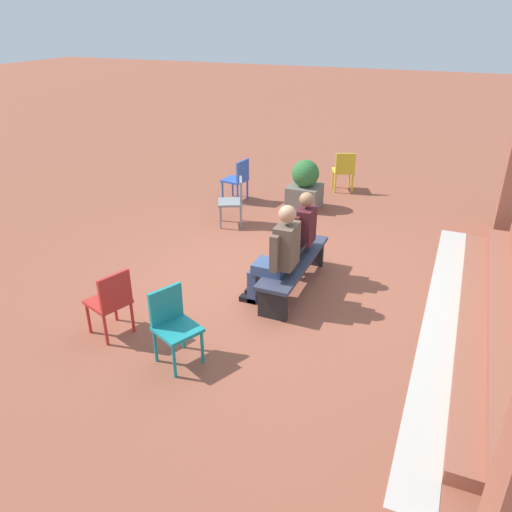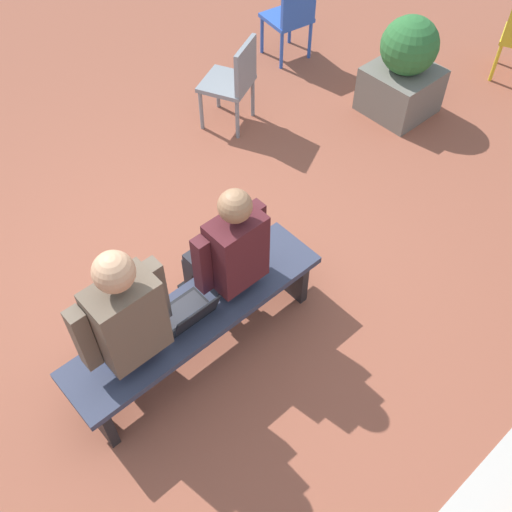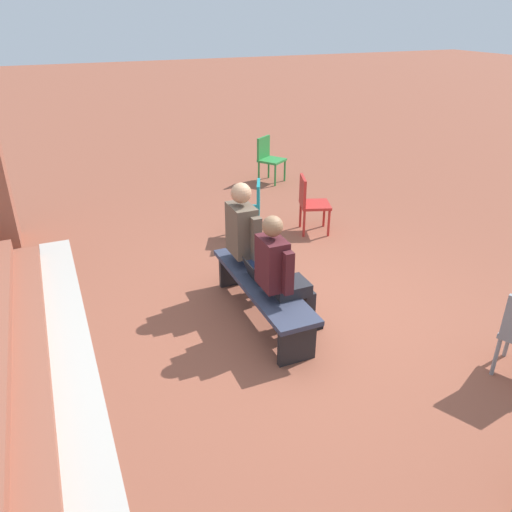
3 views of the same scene
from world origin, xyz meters
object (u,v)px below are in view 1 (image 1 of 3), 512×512
(plastic_chair_far_left, at_px, (344,169))
(plastic_chair_near_bench_right, at_px, (238,178))
(person_adult, at_px, (278,253))
(laptop, at_px, (294,258))
(plastic_chair_foreground, at_px, (111,299))
(plastic_chair_mid_courtyard, at_px, (235,199))
(plastic_chair_by_pillar, at_px, (173,322))
(bench, at_px, (294,266))
(person_student, at_px, (298,233))
(planter, at_px, (305,186))

(plastic_chair_far_left, relative_size, plastic_chair_near_bench_right, 1.00)
(person_adult, distance_m, laptop, 0.47)
(plastic_chair_foreground, bearing_deg, plastic_chair_near_bench_right, -172.86)
(person_adult, distance_m, plastic_chair_far_left, 4.82)
(plastic_chair_mid_courtyard, xyz_separation_m, plastic_chair_foreground, (3.63, 0.14, 0.00))
(plastic_chair_far_left, bearing_deg, plastic_chair_by_pillar, -2.76)
(plastic_chair_mid_courtyard, bearing_deg, bench, 43.79)
(plastic_chair_by_pillar, bearing_deg, laptop, 159.75)
(person_student, height_order, plastic_chair_by_pillar, person_student)
(plastic_chair_mid_courtyard, height_order, plastic_chair_near_bench_right, same)
(plastic_chair_by_pillar, bearing_deg, plastic_chair_mid_courtyard, -164.74)
(bench, xyz_separation_m, person_student, (-0.32, -0.06, 0.34))
(person_adult, distance_m, plastic_chair_mid_courtyard, 2.79)
(laptop, distance_m, plastic_chair_by_pillar, 2.03)
(plastic_chair_near_bench_right, bearing_deg, planter, 96.09)
(laptop, distance_m, plastic_chair_near_bench_right, 3.71)
(person_adult, distance_m, plastic_chair_near_bench_right, 4.01)
(plastic_chair_far_left, distance_m, plastic_chair_foreground, 6.30)
(planter, bearing_deg, person_student, 15.57)
(plastic_chair_mid_courtyard, distance_m, plastic_chair_foreground, 3.63)
(person_student, distance_m, laptop, 0.43)
(plastic_chair_mid_courtyard, xyz_separation_m, planter, (-1.30, 0.88, -0.04))
(person_student, distance_m, person_adult, 0.77)
(plastic_chair_mid_courtyard, bearing_deg, plastic_chair_foreground, 2.17)
(plastic_chair_mid_courtyard, xyz_separation_m, plastic_chair_by_pillar, (3.75, 1.02, 0.00))
(planter, bearing_deg, plastic_chair_foreground, -8.54)
(laptop, bearing_deg, person_adult, -11.52)
(plastic_chair_foreground, bearing_deg, plastic_chair_mid_courtyard, -177.83)
(planter, bearing_deg, laptop, 15.11)
(bench, relative_size, planter, 1.91)
(bench, height_order, person_adult, person_adult)
(laptop, xyz_separation_m, plastic_chair_far_left, (-4.40, -0.40, -0.02))
(bench, height_order, plastic_chair_by_pillar, plastic_chair_by_pillar)
(plastic_chair_near_bench_right, height_order, planter, planter)
(person_adult, xyz_separation_m, planter, (-3.54, -0.77, -0.29))
(bench, bearing_deg, plastic_chair_mid_courtyard, -136.21)
(person_student, bearing_deg, plastic_chair_foreground, -35.00)
(plastic_chair_far_left, xyz_separation_m, plastic_chair_foreground, (6.19, -1.19, 0.00))
(planter, bearing_deg, plastic_chair_far_left, 160.36)
(person_adult, bearing_deg, plastic_chair_foreground, -47.38)
(bench, xyz_separation_m, plastic_chair_far_left, (-4.35, -0.39, 0.13))
(plastic_chair_foreground, distance_m, plastic_chair_near_bench_right, 4.82)
(person_adult, height_order, plastic_chair_by_pillar, person_adult)
(plastic_chair_near_bench_right, bearing_deg, plastic_chair_foreground, 7.14)
(plastic_chair_far_left, relative_size, planter, 0.89)
(plastic_chair_far_left, height_order, plastic_chair_near_bench_right, same)
(bench, distance_m, plastic_chair_near_bench_right, 3.66)
(plastic_chair_far_left, distance_m, planter, 1.34)
(bench, relative_size, person_student, 1.39)
(person_adult, relative_size, planter, 1.46)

